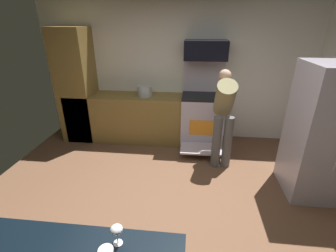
# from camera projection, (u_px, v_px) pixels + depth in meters

# --- Properties ---
(ground_plane) EXTENTS (5.20, 4.80, 0.02)m
(ground_plane) POSITION_uv_depth(u_px,v_px,m) (163.00, 213.00, 2.96)
(ground_plane) COLOR brown
(wall_back) EXTENTS (5.20, 0.12, 2.60)m
(wall_back) POSITION_uv_depth(u_px,v_px,m) (178.00, 71.00, 4.56)
(wall_back) COLOR silver
(wall_back) RESTS_ON ground
(lower_cabinet_run) EXTENTS (2.40, 0.60, 0.90)m
(lower_cabinet_run) POSITION_uv_depth(u_px,v_px,m) (130.00, 118.00, 4.67)
(lower_cabinet_run) COLOR olive
(lower_cabinet_run) RESTS_ON ground
(cabinet_column) EXTENTS (0.60, 0.60, 2.10)m
(cabinet_column) POSITION_uv_depth(u_px,v_px,m) (77.00, 86.00, 4.52)
(cabinet_column) COLOR olive
(cabinet_column) RESTS_ON ground
(oven_range) EXTENTS (0.76, 1.05, 1.56)m
(oven_range) POSITION_uv_depth(u_px,v_px,m) (202.00, 118.00, 4.49)
(oven_range) COLOR #C1B5C5
(oven_range) RESTS_ON ground
(microwave) EXTENTS (0.74, 0.38, 0.33)m
(microwave) POSITION_uv_depth(u_px,v_px,m) (206.00, 50.00, 4.09)
(microwave) COLOR black
(microwave) RESTS_ON oven_range
(refrigerator) EXTENTS (0.82, 0.77, 1.76)m
(refrigerator) POSITION_uv_depth(u_px,v_px,m) (328.00, 133.00, 3.02)
(refrigerator) COLOR #B9B3C4
(refrigerator) RESTS_ON ground
(person_cook) EXTENTS (0.31, 0.63, 1.50)m
(person_cook) POSITION_uv_depth(u_px,v_px,m) (224.00, 112.00, 3.70)
(person_cook) COLOR #595959
(person_cook) RESTS_ON ground
(wine_glass_near) EXTENTS (0.08, 0.08, 0.15)m
(wine_glass_near) POSITION_uv_depth(u_px,v_px,m) (117.00, 230.00, 1.45)
(wine_glass_near) COLOR silver
(wine_glass_near) RESTS_ON counter_island
(stock_pot) EXTENTS (0.28, 0.28, 0.19)m
(stock_pot) POSITION_uv_depth(u_px,v_px,m) (145.00, 91.00, 4.41)
(stock_pot) COLOR #B1B8BB
(stock_pot) RESTS_ON lower_cabinet_run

